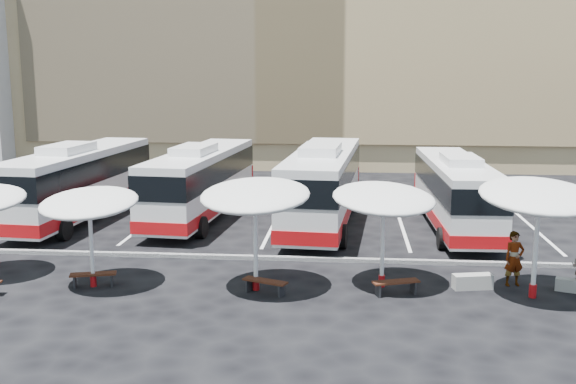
# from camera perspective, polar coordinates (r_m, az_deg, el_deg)

# --- Properties ---
(ground) EXTENTS (120.00, 120.00, 0.00)m
(ground) POSITION_cam_1_polar(r_m,az_deg,el_deg) (25.56, -2.86, -6.04)
(ground) COLOR black
(ground) RESTS_ON ground
(sandstone_building) EXTENTS (42.00, 18.25, 29.60)m
(sandstone_building) POSITION_cam_1_polar(r_m,az_deg,el_deg) (56.50, 1.71, 15.90)
(sandstone_building) COLOR tan
(sandstone_building) RESTS_ON ground
(curb_divider) EXTENTS (34.00, 0.25, 0.15)m
(curb_divider) POSITION_cam_1_polar(r_m,az_deg,el_deg) (26.02, -2.71, -5.57)
(curb_divider) COLOR black
(curb_divider) RESTS_ON ground
(bay_lines) EXTENTS (24.15, 12.00, 0.01)m
(bay_lines) POSITION_cam_1_polar(r_m,az_deg,el_deg) (33.25, -0.93, -2.14)
(bay_lines) COLOR white
(bay_lines) RESTS_ON ground
(bus_0) EXTENTS (3.51, 12.09, 3.78)m
(bus_0) POSITION_cam_1_polar(r_m,az_deg,el_deg) (33.96, -17.26, 0.97)
(bus_0) COLOR silver
(bus_0) RESTS_ON ground
(bus_1) EXTENTS (3.48, 11.80, 3.69)m
(bus_1) POSITION_cam_1_polar(r_m,az_deg,el_deg) (33.01, -7.37, 1.01)
(bus_1) COLOR silver
(bus_1) RESTS_ON ground
(bus_2) EXTENTS (3.53, 12.42, 3.89)m
(bus_2) POSITION_cam_1_polar(r_m,az_deg,el_deg) (31.30, 2.98, 0.75)
(bus_2) COLOR silver
(bus_2) RESTS_ON ground
(bus_3) EXTENTS (2.80, 11.07, 3.49)m
(bus_3) POSITION_cam_1_polar(r_m,az_deg,el_deg) (31.46, 13.98, 0.13)
(bus_3) COLOR silver
(bus_3) RESTS_ON ground
(sunshade_1) EXTENTS (3.54, 3.58, 3.37)m
(sunshade_1) POSITION_cam_1_polar(r_m,az_deg,el_deg) (23.12, -16.49, -0.91)
(sunshade_1) COLOR silver
(sunshade_1) RESTS_ON ground
(sunshade_2) EXTENTS (4.12, 4.16, 3.74)m
(sunshade_2) POSITION_cam_1_polar(r_m,az_deg,el_deg) (21.79, -2.80, -0.32)
(sunshade_2) COLOR silver
(sunshade_2) RESTS_ON ground
(sunshade_3) EXTENTS (4.42, 4.45, 3.55)m
(sunshade_3) POSITION_cam_1_polar(r_m,az_deg,el_deg) (22.34, 8.11, -0.58)
(sunshade_3) COLOR silver
(sunshade_3) RESTS_ON ground
(sunshade_4) EXTENTS (4.25, 4.29, 3.88)m
(sunshade_4) POSITION_cam_1_polar(r_m,az_deg,el_deg) (22.43, 20.50, -0.37)
(sunshade_4) COLOR silver
(sunshade_4) RESTS_ON ground
(wood_bench_1) EXTENTS (1.57, 0.79, 0.46)m
(wood_bench_1) POSITION_cam_1_polar(r_m,az_deg,el_deg) (23.72, -16.17, -6.87)
(wood_bench_1) COLOR black
(wood_bench_1) RESTS_ON ground
(wood_bench_2) EXTENTS (1.55, 0.94, 0.46)m
(wood_bench_2) POSITION_cam_1_polar(r_m,az_deg,el_deg) (22.10, -1.95, -7.73)
(wood_bench_2) COLOR black
(wood_bench_2) RESTS_ON ground
(wood_bench_3) EXTENTS (1.59, 0.90, 0.47)m
(wood_bench_3) POSITION_cam_1_polar(r_m,az_deg,el_deg) (22.26, 9.12, -7.71)
(wood_bench_3) COLOR black
(wood_bench_3) RESTS_ON ground
(conc_bench_0) EXTENTS (1.37, 0.70, 0.49)m
(conc_bench_0) POSITION_cam_1_polar(r_m,az_deg,el_deg) (23.44, 15.35, -7.32)
(conc_bench_0) COLOR gray
(conc_bench_0) RESTS_ON ground
(conc_bench_1) EXTENTS (1.17, 0.74, 0.42)m
(conc_bench_1) POSITION_cam_1_polar(r_m,az_deg,el_deg) (24.21, 23.01, -7.31)
(conc_bench_1) COLOR gray
(conc_bench_1) RESTS_ON ground
(passenger_0) EXTENTS (0.77, 0.60, 1.88)m
(passenger_0) POSITION_cam_1_polar(r_m,az_deg,el_deg) (23.99, 18.60, -5.36)
(passenger_0) COLOR black
(passenger_0) RESTS_ON ground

